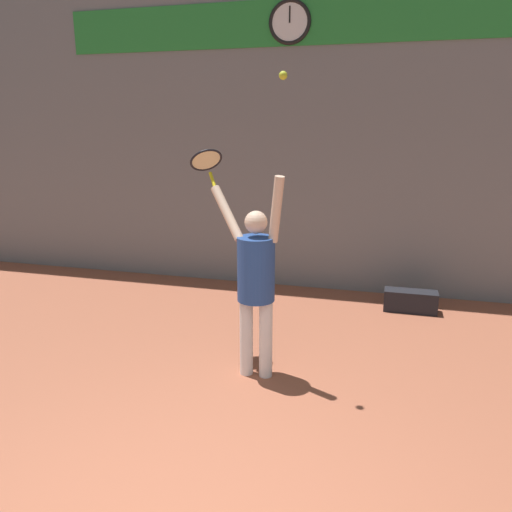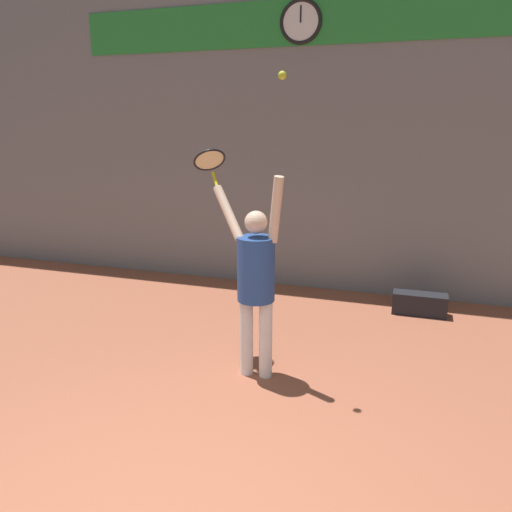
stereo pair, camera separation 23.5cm
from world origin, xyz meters
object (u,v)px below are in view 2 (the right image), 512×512
tennis_ball (282,75)px  scoreboard_clock (301,22)px  equipment_bag (420,304)px  tennis_racket (210,161)px  tennis_player (256,276)px

tennis_ball → scoreboard_clock: bearing=100.6°
tennis_ball → equipment_bag: bearing=60.8°
scoreboard_clock → tennis_racket: (-0.34, -2.41, -1.70)m
tennis_racket → equipment_bag: tennis_racket is taller
tennis_racket → tennis_player: bearing=-34.5°
tennis_racket → tennis_ball: (0.89, -0.51, 0.76)m
tennis_player → tennis_ball: tennis_ball is taller
tennis_player → tennis_racket: bearing=145.5°
scoreboard_clock → tennis_ball: (0.54, -2.92, -0.95)m
tennis_player → equipment_bag: 2.84m
tennis_racket → tennis_ball: 1.27m
scoreboard_clock → tennis_racket: scoreboard_clock is taller
tennis_player → tennis_racket: tennis_racket is taller
scoreboard_clock → tennis_player: bearing=-84.2°
equipment_bag → scoreboard_clock: bearing=161.0°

